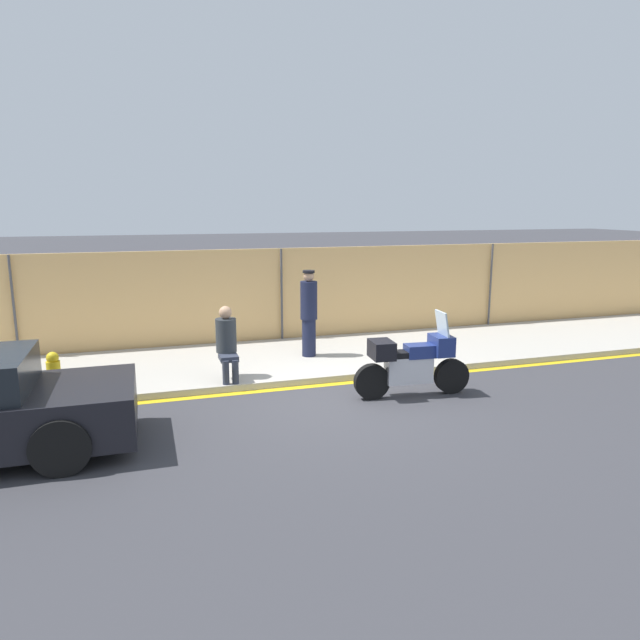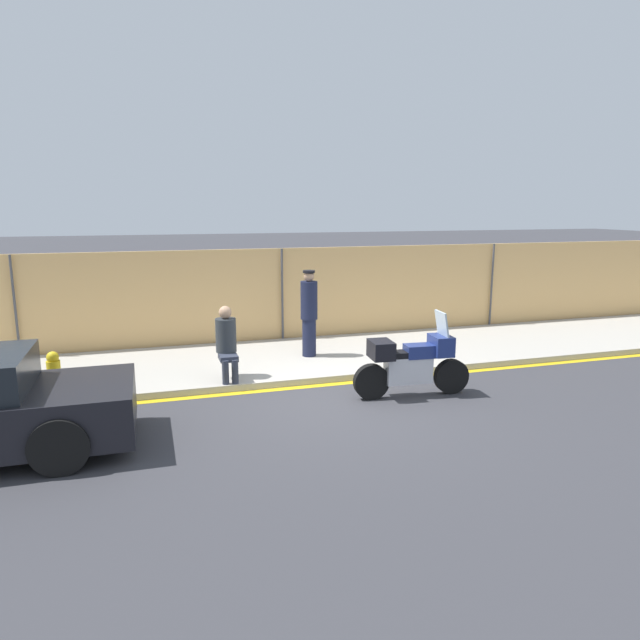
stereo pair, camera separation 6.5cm
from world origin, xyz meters
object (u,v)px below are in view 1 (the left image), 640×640
(motorcycle, at_px, (412,363))
(officer_standing, at_px, (309,312))
(fire_hydrant, at_px, (54,373))
(person_seated_on_curb, at_px, (227,339))

(motorcycle, height_order, officer_standing, officer_standing)
(officer_standing, bearing_deg, fire_hydrant, -167.18)
(officer_standing, relative_size, fire_hydrant, 2.51)
(officer_standing, relative_size, person_seated_on_curb, 1.36)
(officer_standing, bearing_deg, motorcycle, -68.48)
(fire_hydrant, bearing_deg, officer_standing, 12.82)
(motorcycle, distance_m, person_seated_on_curb, 3.32)
(person_seated_on_curb, relative_size, fire_hydrant, 1.85)
(officer_standing, bearing_deg, person_seated_on_curb, -149.85)
(officer_standing, distance_m, person_seated_on_curb, 2.16)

